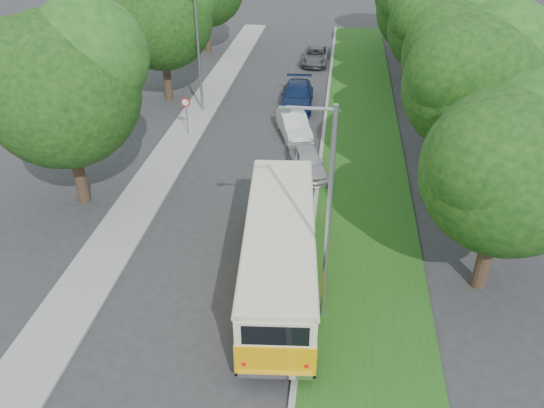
# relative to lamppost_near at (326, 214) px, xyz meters

# --- Properties ---
(ground) EXTENTS (120.00, 120.00, 0.00)m
(ground) POSITION_rel_lamppost_near_xyz_m (-4.21, 2.50, -4.37)
(ground) COLOR #2D2D30
(ground) RESTS_ON ground
(curb) EXTENTS (0.20, 70.00, 0.15)m
(curb) POSITION_rel_lamppost_near_xyz_m (-0.61, 7.50, -4.29)
(curb) COLOR gray
(curb) RESTS_ON ground
(grass_verge) EXTENTS (4.50, 70.00, 0.13)m
(grass_verge) POSITION_rel_lamppost_near_xyz_m (1.74, 7.50, -4.30)
(grass_verge) COLOR #284F15
(grass_verge) RESTS_ON ground
(sidewalk) EXTENTS (2.20, 70.00, 0.12)m
(sidewalk) POSITION_rel_lamppost_near_xyz_m (-9.01, 7.50, -4.31)
(sidewalk) COLOR gray
(sidewalk) RESTS_ON ground
(treeline) EXTENTS (24.27, 41.91, 9.46)m
(treeline) POSITION_rel_lamppost_near_xyz_m (-1.06, 20.49, 1.56)
(treeline) COLOR #332319
(treeline) RESTS_ON ground
(lamppost_near) EXTENTS (1.71, 0.16, 8.00)m
(lamppost_near) POSITION_rel_lamppost_near_xyz_m (0.00, 0.00, 0.00)
(lamppost_near) COLOR gray
(lamppost_near) RESTS_ON ground
(lamppost_far) EXTENTS (1.71, 0.16, 7.50)m
(lamppost_far) POSITION_rel_lamppost_near_xyz_m (-8.91, 18.50, -0.25)
(lamppost_far) COLOR gray
(lamppost_far) RESTS_ON ground
(warning_sign) EXTENTS (0.56, 0.10, 2.50)m
(warning_sign) POSITION_rel_lamppost_near_xyz_m (-8.71, 14.48, -2.66)
(warning_sign) COLOR gray
(warning_sign) RESTS_ON ground
(vintage_bus) EXTENTS (3.44, 10.10, 2.94)m
(vintage_bus) POSITION_rel_lamppost_near_xyz_m (-1.63, 1.58, -2.90)
(vintage_bus) COLOR #FCB007
(vintage_bus) RESTS_ON ground
(car_silver) EXTENTS (2.55, 4.18, 1.33)m
(car_silver) POSITION_rel_lamppost_near_xyz_m (-1.21, 10.71, -3.70)
(car_silver) COLOR #B0B1B5
(car_silver) RESTS_ON ground
(car_white) EXTENTS (2.68, 4.48, 1.39)m
(car_white) POSITION_rel_lamppost_near_xyz_m (-2.37, 15.28, -3.67)
(car_white) COLOR white
(car_white) RESTS_ON ground
(car_blue) EXTENTS (2.27, 5.22, 1.49)m
(car_blue) POSITION_rel_lamppost_near_xyz_m (-2.62, 20.24, -3.62)
(car_blue) COLOR navy
(car_blue) RESTS_ON ground
(car_grey) EXTENTS (2.30, 4.70, 1.28)m
(car_grey) POSITION_rel_lamppost_near_xyz_m (-1.97, 30.13, -3.73)
(car_grey) COLOR #505457
(car_grey) RESTS_ON ground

